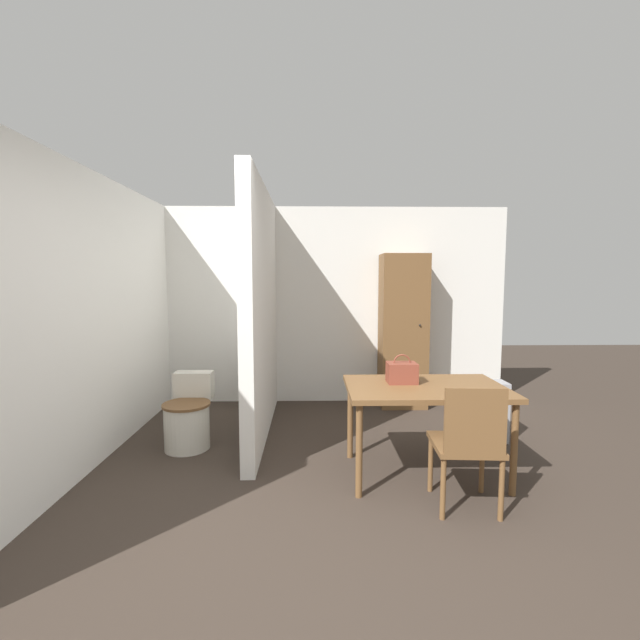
# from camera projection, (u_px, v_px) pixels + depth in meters

# --- Properties ---
(ground_plane) EXTENTS (16.00, 16.00, 0.00)m
(ground_plane) POSITION_uv_depth(u_px,v_px,m) (328.00, 580.00, 2.26)
(ground_plane) COLOR #382D26
(wall_back) EXTENTS (4.82, 0.12, 2.50)m
(wall_back) POSITION_uv_depth(u_px,v_px,m) (317.00, 305.00, 5.54)
(wall_back) COLOR white
(wall_back) RESTS_ON ground_plane
(wall_left) EXTENTS (0.12, 4.36, 2.50)m
(wall_left) POSITION_uv_depth(u_px,v_px,m) (97.00, 318.00, 3.77)
(wall_left) COLOR white
(wall_left) RESTS_ON ground_plane
(partition_wall) EXTENTS (0.12, 2.21, 2.50)m
(partition_wall) POSITION_uv_depth(u_px,v_px,m) (262.00, 312.00, 4.37)
(partition_wall) COLOR white
(partition_wall) RESTS_ON ground_plane
(dining_table) EXTENTS (1.26, 0.82, 0.74)m
(dining_table) POSITION_uv_depth(u_px,v_px,m) (425.00, 395.00, 3.43)
(dining_table) COLOR brown
(dining_table) RESTS_ON ground_plane
(wooden_chair) EXTENTS (0.47, 0.47, 0.89)m
(wooden_chair) POSITION_uv_depth(u_px,v_px,m) (468.00, 441.00, 2.90)
(wooden_chair) COLOR brown
(wooden_chair) RESTS_ON ground_plane
(toilet) EXTENTS (0.44, 0.59, 0.67)m
(toilet) POSITION_uv_depth(u_px,v_px,m) (188.00, 418.00, 4.05)
(toilet) COLOR silver
(toilet) RESTS_ON ground_plane
(handbag) EXTENTS (0.24, 0.18, 0.24)m
(handbag) POSITION_uv_depth(u_px,v_px,m) (402.00, 372.00, 3.51)
(handbag) COLOR brown
(handbag) RESTS_ON dining_table
(wooden_cabinet) EXTENTS (0.56, 0.44, 1.90)m
(wooden_cabinet) POSITION_uv_depth(u_px,v_px,m) (403.00, 331.00, 5.31)
(wooden_cabinet) COLOR brown
(wooden_cabinet) RESTS_ON ground_plane
(space_heater) EXTENTS (0.24, 0.22, 0.59)m
(space_heater) POSITION_uv_depth(u_px,v_px,m) (493.00, 411.00, 4.20)
(space_heater) COLOR #9E9EA3
(space_heater) RESTS_ON ground_plane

